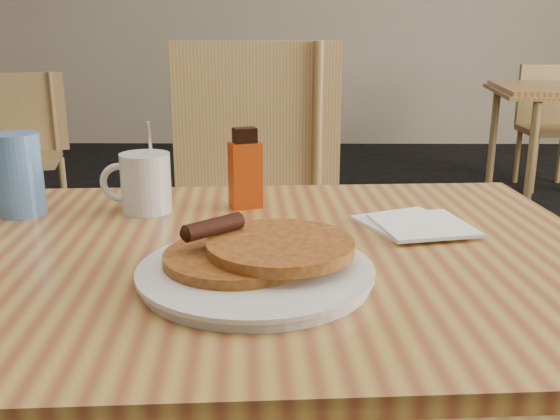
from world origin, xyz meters
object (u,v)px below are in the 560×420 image
object	(u,v)px
pancake_plate	(256,265)
blue_tumbler	(19,174)
coffee_mug	(144,182)
chair_wall_extra	(25,140)
syrup_bottle	(245,171)
main_table	(220,277)
chair_neighbor_far	(548,115)
chair_main_far	(257,201)

from	to	relation	value
pancake_plate	blue_tumbler	world-z (taller)	blue_tumbler
coffee_mug	pancake_plate	bearing A→B (deg)	-34.27
chair_wall_extra	coffee_mug	size ratio (longest dim) A/B	5.09
chair_wall_extra	syrup_bottle	size ratio (longest dim) A/B	5.74
main_table	chair_neighbor_far	size ratio (longest dim) A/B	1.53
pancake_plate	chair_neighbor_far	bearing A→B (deg)	62.52
chair_main_far	main_table	bearing A→B (deg)	-102.83
main_table	chair_main_far	bearing A→B (deg)	88.48
coffee_mug	syrup_bottle	world-z (taller)	coffee_mug
chair_main_far	blue_tumbler	size ratio (longest dim) A/B	7.20
chair_neighbor_far	chair_wall_extra	xyz separation A→B (m)	(-3.17, -1.06, 0.01)
chair_neighbor_far	main_table	bearing A→B (deg)	-118.39
syrup_bottle	chair_main_far	bearing A→B (deg)	68.98
pancake_plate	main_table	bearing A→B (deg)	119.25
main_table	syrup_bottle	xyz separation A→B (m)	(0.02, 0.23, 0.11)
chair_neighbor_far	pancake_plate	xyz separation A→B (m)	(-1.84, -3.53, 0.28)
pancake_plate	blue_tumbler	xyz separation A→B (m)	(-0.43, 0.29, 0.05)
main_table	chair_wall_extra	xyz separation A→B (m)	(-1.28, 2.37, -0.21)
main_table	chair_wall_extra	size ratio (longest dim) A/B	1.50
main_table	chair_neighbor_far	world-z (taller)	chair_neighbor_far
chair_main_far	pancake_plate	xyz separation A→B (m)	(0.04, -0.85, 0.15)
chair_main_far	chair_neighbor_far	world-z (taller)	chair_main_far
chair_main_far	blue_tumbler	bearing A→B (deg)	-136.17
blue_tumbler	chair_neighbor_far	bearing A→B (deg)	55.05
chair_wall_extra	blue_tumbler	distance (m)	2.39
chair_wall_extra	syrup_bottle	distance (m)	2.52
chair_neighbor_far	syrup_bottle	world-z (taller)	syrup_bottle
chair_neighbor_far	coffee_mug	bearing A→B (deg)	-121.91
main_table	syrup_bottle	distance (m)	0.26
chair_main_far	syrup_bottle	distance (m)	0.55
main_table	blue_tumbler	bearing A→B (deg)	153.12
pancake_plate	syrup_bottle	world-z (taller)	syrup_bottle
chair_main_far	coffee_mug	xyz separation A→B (m)	(-0.17, -0.54, 0.18)
main_table	coffee_mug	world-z (taller)	coffee_mug
blue_tumbler	chair_wall_extra	bearing A→B (deg)	112.61
blue_tumbler	main_table	bearing A→B (deg)	-26.88
main_table	syrup_bottle	world-z (taller)	syrup_bottle
chair_wall_extra	coffee_mug	xyz separation A→B (m)	(1.12, -2.17, 0.30)
main_table	syrup_bottle	size ratio (longest dim) A/B	8.60
chair_main_far	pancake_plate	world-z (taller)	chair_main_far
coffee_mug	syrup_bottle	distance (m)	0.18
main_table	pancake_plate	bearing A→B (deg)	-60.75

